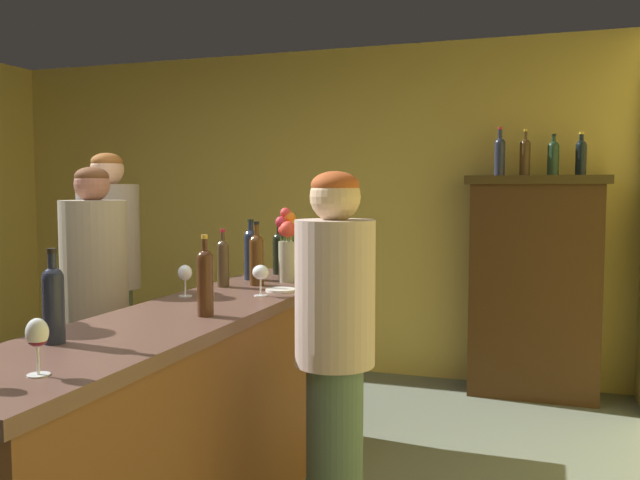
{
  "coord_description": "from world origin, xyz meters",
  "views": [
    {
      "loc": [
        1.98,
        -2.25,
        1.49
      ],
      "look_at": [
        1.18,
        0.13,
        1.29
      ],
      "focal_mm": 37.21,
      "sensor_mm": 36.0,
      "label": 1
    }
  ],
  "objects": [
    {
      "name": "wall_back",
      "position": [
        0.0,
        2.96,
        1.3
      ],
      "size": [
        5.39,
        0.12,
        2.6
      ],
      "primitive_type": "cube",
      "color": "gold",
      "rests_on": "ground"
    },
    {
      "name": "bar_counter",
      "position": [
        0.6,
        0.22,
        0.5
      ],
      "size": [
        0.57,
        2.72,
        0.99
      ],
      "color": "brown",
      "rests_on": "ground"
    },
    {
      "name": "display_cabinet",
      "position": [
        1.93,
        2.67,
        0.82
      ],
      "size": [
        0.96,
        0.4,
        1.58
      ],
      "color": "#3A230E",
      "rests_on": "ground"
    },
    {
      "name": "wine_bottle_rose",
      "position": [
        0.52,
        1.34,
        1.12
      ],
      "size": [
        0.07,
        0.07,
        0.32
      ],
      "color": "black",
      "rests_on": "bar_counter"
    },
    {
      "name": "wine_bottle_merlot",
      "position": [
        0.44,
        0.77,
        1.12
      ],
      "size": [
        0.06,
        0.06,
        0.3
      ],
      "color": "#45331F",
      "rests_on": "bar_counter"
    },
    {
      "name": "wine_bottle_pinot",
      "position": [
        0.58,
        0.88,
        1.13
      ],
      "size": [
        0.08,
        0.08,
        0.33
      ],
      "color": "#4D2D11",
      "rests_on": "bar_counter"
    },
    {
      "name": "wine_bottle_malbec",
      "position": [
        0.49,
        -0.52,
        1.13
      ],
      "size": [
        0.07,
        0.07,
        0.31
      ],
      "color": "#202537",
      "rests_on": "bar_counter"
    },
    {
      "name": "wine_bottle_chardonnay",
      "position": [
        0.46,
        1.07,
        1.14
      ],
      "size": [
        0.08,
        0.08,
        0.33
      ],
      "color": "#1F2638",
      "rests_on": "bar_counter"
    },
    {
      "name": "wine_bottle_riesling",
      "position": [
        0.73,
        0.05,
        1.13
      ],
      "size": [
        0.06,
        0.06,
        0.32
      ],
      "color": "#452614",
      "rests_on": "bar_counter"
    },
    {
      "name": "wine_glass_mid",
      "position": [
        0.41,
        0.45,
        1.09
      ],
      "size": [
        0.07,
        0.07,
        0.15
      ],
      "color": "white",
      "rests_on": "bar_counter"
    },
    {
      "name": "wine_glass_rear",
      "position": [
        0.71,
        -0.84,
        1.09
      ],
      "size": [
        0.06,
        0.06,
        0.16
      ],
      "color": "white",
      "rests_on": "bar_counter"
    },
    {
      "name": "wine_glass_spare",
      "position": [
        0.74,
        0.57,
        1.09
      ],
      "size": [
        0.08,
        0.08,
        0.15
      ],
      "color": "white",
      "rests_on": "bar_counter"
    },
    {
      "name": "flower_arrangement",
      "position": [
        0.69,
        1.05,
        1.19
      ],
      "size": [
        0.12,
        0.14,
        0.4
      ],
      "color": "tan",
      "rests_on": "bar_counter"
    },
    {
      "name": "cheese_plate",
      "position": [
        0.77,
        0.73,
        0.99
      ],
      "size": [
        0.15,
        0.15,
        0.01
      ],
      "primitive_type": "cylinder",
      "color": "white",
      "rests_on": "bar_counter"
    },
    {
      "name": "display_bottle_left",
      "position": [
        1.68,
        2.67,
        1.73
      ],
      "size": [
        0.07,
        0.07,
        0.34
      ],
      "color": "#23283C",
      "rests_on": "display_cabinet"
    },
    {
      "name": "display_bottle_midleft",
      "position": [
        1.85,
        2.67,
        1.72
      ],
      "size": [
        0.07,
        0.07,
        0.33
      ],
      "color": "#442F17",
      "rests_on": "display_cabinet"
    },
    {
      "name": "display_bottle_center",
      "position": [
        2.04,
        2.67,
        1.71
      ],
      "size": [
        0.08,
        0.08,
        0.29
      ],
      "color": "#203824",
      "rests_on": "display_cabinet"
    },
    {
      "name": "display_bottle_midright",
      "position": [
        2.22,
        2.67,
        1.71
      ],
      "size": [
        0.07,
        0.07,
        0.3
      ],
      "color": "black",
      "rests_on": "display_cabinet"
    },
    {
      "name": "patron_in_grey",
      "position": [
        -0.61,
        1.27,
        0.94
      ],
      "size": [
        0.38,
        0.38,
        1.71
      ],
      "rotation": [
        0.0,
        0.0,
        -0.39
      ],
      "color": "#4E6753",
      "rests_on": "ground"
    },
    {
      "name": "patron_by_cabinet",
      "position": [
        -0.14,
        0.51,
        0.88
      ],
      "size": [
        0.33,
        0.33,
        1.59
      ],
      "rotation": [
        0.0,
        0.0,
        -0.06
      ],
      "color": "maroon",
      "rests_on": "ground"
    },
    {
      "name": "bartender",
      "position": [
        1.22,
        0.19,
        0.87
      ],
      "size": [
        0.31,
        0.31,
        1.55
      ],
      "rotation": [
        0.0,
        0.0,
        3.08
      ],
      "color": "#475E52",
      "rests_on": "ground"
    }
  ]
}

